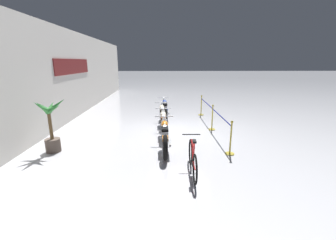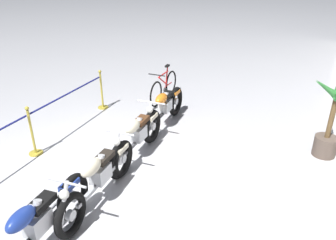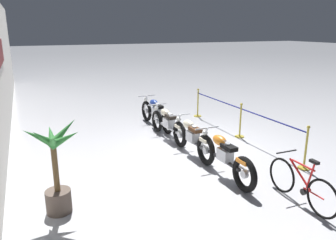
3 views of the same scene
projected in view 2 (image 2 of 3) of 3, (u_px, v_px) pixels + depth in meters
name	position (u px, v px, depth m)	size (l,w,h in m)	color
ground_plane	(93.00, 167.00, 6.28)	(120.00, 120.00, 0.00)	silver
motorcycle_orange_0	(164.00, 109.00, 7.62)	(2.24, 0.62, 0.95)	black
motorcycle_cream_1	(137.00, 137.00, 6.41)	(2.15, 0.62, 0.93)	black
motorcycle_cream_2	(99.00, 178.00, 5.21)	(2.26, 0.62, 0.92)	black
motorcycle_blue_3	(35.00, 229.00, 4.20)	(2.35, 0.62, 0.94)	black
bicycle	(164.00, 87.00, 9.20)	(1.72, 0.48, 0.96)	black
potted_palm_left_of_row	(331.00, 119.00, 6.33)	(0.96, 0.96, 1.71)	brown
stanchion_far_left	(65.00, 105.00, 7.33)	(5.26, 0.28, 1.05)	gold
stanchion_mid_left	(33.00, 138.00, 6.58)	(0.28, 0.28, 1.05)	gold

